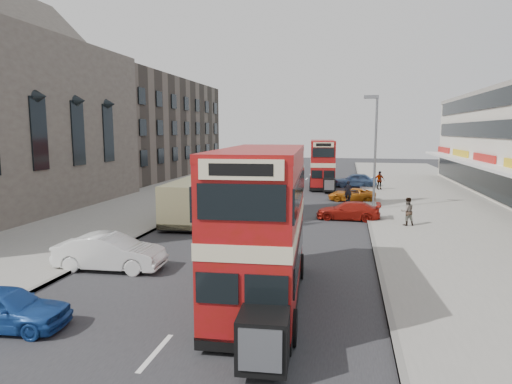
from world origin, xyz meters
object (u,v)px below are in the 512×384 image
Objects in this scene: pedestrian_far at (379,180)px; cyclist at (348,197)px; coach at (200,197)px; bus_main at (262,225)px; bus_second at (322,164)px; car_left_near at (5,308)px; car_right_a at (348,211)px; car_right_b at (352,195)px; street_lamp at (374,144)px; car_right_c at (355,180)px; pedestrian_near at (407,211)px; car_left_front at (110,252)px.

cyclist reaches higher than pedestrian_far.
cyclist is (9.48, 6.93, -0.80)m from coach.
bus_second is at bearing -94.31° from bus_main.
car_left_near is 0.91× the size of car_right_a.
coach is 13.48m from car_right_b.
car_right_a is (2.82, 14.50, -2.02)m from bus_main.
street_lamp is 0.87× the size of coach.
pedestrian_far is (2.20, -2.47, 0.31)m from car_right_c.
bus_second is 3.91m from car_right_c.
coach is at bearing -66.71° from bus_main.
car_left_near is 2.10× the size of pedestrian_far.
bus_main is at bearing -65.71° from coach.
coach is 9.64m from car_right_a.
cyclist reaches higher than car_right_b.
street_lamp reaches higher than bus_second.
cyclist is at bearing -101.90° from bus_main.
coach reaches higher than cyclist.
car_right_b is at bearing -101.82° from bus_main.
car_right_a is 3.81m from pedestrian_near.
bus_main is 2.15× the size of car_right_c.
pedestrian_far reaches higher than car_right_c.
street_lamp is at bearing -1.54° from car_right_c.
bus_main reaches higher than car_right_c.
car_right_b is (2.88, -7.94, -1.88)m from bus_second.
car_right_c is 3.33m from pedestrian_far.
pedestrian_near is at bearing -72.01° from street_lamp.
cyclist is at bearing -28.33° from car_left_near.
pedestrian_far is 9.56m from cyclist.
pedestrian_near is at bearing -56.52° from cyclist.
bus_main is 7.94m from car_left_near.
car_right_a is (2.58, -15.68, -1.83)m from bus_second.
car_left_near is at bearing -26.18° from car_right_a.
car_right_a is (9.57, 12.42, -0.15)m from car_left_front.
car_left_near is at bearing 73.52° from bus_second.
bus_main is at bearing 84.94° from bus_second.
car_right_b is 0.91× the size of car_right_c.
bus_main is 14.91m from car_right_a.
car_right_b is 9.93m from pedestrian_near.
pedestrian_far is at bearing 163.52° from bus_second.
car_left_near reaches higher than car_right_b.
car_right_b is 2.33m from cyclist.
coach is at bearing -135.90° from cyclist.
coach reaches higher than car_right_c.
car_right_b is at bearing 179.87° from car_right_a.
car_left_front is (0.09, 5.59, 0.11)m from car_left_near.
street_lamp reaches higher than bus_main.
bus_main is 20.22m from cyclist.
coach is at bearing -18.79° from pedestrian_near.
cyclist is at bearing -2.52° from car_right_b.
coach is 10.94m from car_left_front.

